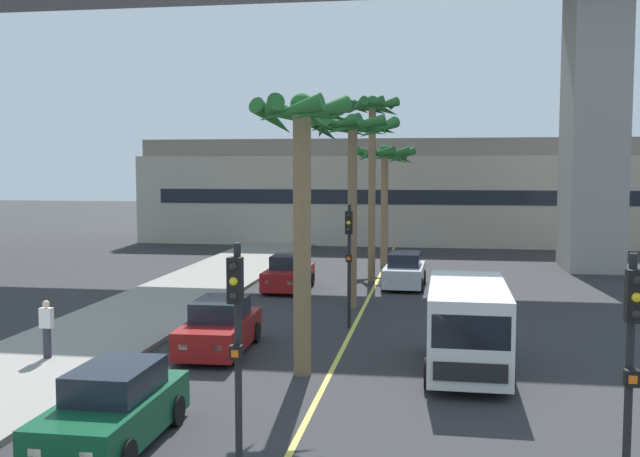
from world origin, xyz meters
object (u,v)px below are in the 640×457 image
car_queue_second (114,409)px  traffic_light_median_near (237,333)px  traffic_light_right_far_corner (631,356)px  palm_tree_near_median (302,162)px  palm_tree_mid_median (385,166)px  palm_tree_far_median (352,144)px  car_queue_third (404,271)px  delivery_van (468,325)px  traffic_light_median_far (349,249)px  car_queue_front (220,328)px  palm_tree_farthest_median (372,132)px  car_queue_fourth (289,274)px  pedestrian_far_along (47,328)px

car_queue_second → traffic_light_median_near: traffic_light_median_near is taller
traffic_light_right_far_corner → palm_tree_near_median: size_ratio=0.57×
car_queue_second → palm_tree_mid_median: size_ratio=0.62×
traffic_light_median_near → palm_tree_far_median: palm_tree_far_median is taller
car_queue_second → car_queue_third: same height
delivery_van → car_queue_second: bearing=-138.4°
traffic_light_median_far → palm_tree_near_median: 6.41m
traffic_light_median_near → palm_tree_mid_median: (0.52, 28.86, 2.81)m
traffic_light_median_near → palm_tree_far_median: 16.89m
delivery_van → palm_tree_near_median: bearing=-168.9°
traffic_light_right_far_corner → palm_tree_mid_median: bearing=100.6°
car_queue_front → palm_tree_mid_median: (3.54, 19.77, 4.80)m
delivery_van → palm_tree_farthest_median: bearing=104.1°
traffic_light_right_far_corner → palm_tree_near_median: (-6.22, 7.65, 2.85)m
car_queue_fourth → palm_tree_mid_median: (3.70, 8.57, 4.80)m
car_queue_front → palm_tree_mid_median: palm_tree_mid_median is taller
delivery_van → traffic_light_median_near: traffic_light_median_near is taller
car_queue_fourth → palm_tree_farthest_median: size_ratio=0.47×
car_queue_front → car_queue_second: size_ratio=1.01×
car_queue_front → palm_tree_near_median: palm_tree_near_median is taller
car_queue_third → car_queue_front: bearing=-111.1°
car_queue_second → traffic_light_right_far_corner: 9.48m
traffic_light_median_far → palm_tree_mid_median: bearing=89.5°
car_queue_fourth → traffic_light_median_near: size_ratio=0.98×
car_queue_second → traffic_light_median_near: bearing=-29.4°
traffic_light_median_near → palm_tree_farthest_median: size_ratio=0.48×
car_queue_front → car_queue_second: same height
traffic_light_median_far → palm_tree_near_median: size_ratio=0.57×
car_queue_third → palm_tree_far_median: 7.96m
car_queue_fourth → delivery_van: (7.28, -12.35, 0.57)m
delivery_van → car_queue_third: bearing=99.1°
car_queue_third → car_queue_fourth: same height
traffic_light_median_far → traffic_light_right_far_corner: bearing=-67.1°
pedestrian_far_along → palm_tree_mid_median: bearing=70.0°
car_queue_third → palm_tree_mid_median: (-1.37, 7.02, 4.80)m
car_queue_front → car_queue_third: bearing=68.9°
car_queue_second → delivery_van: delivery_van is taller
car_queue_fourth → palm_tree_farthest_median: 7.81m
palm_tree_far_median → car_queue_second: bearing=-101.5°
car_queue_third → palm_tree_far_median: bearing=-108.8°
palm_tree_mid_median → palm_tree_far_median: palm_tree_far_median is taller
car_queue_second → palm_tree_farthest_median: size_ratio=0.47×
traffic_light_median_far → palm_tree_mid_median: (0.14, 16.05, 2.81)m
car_queue_third → traffic_light_median_far: traffic_light_median_far is taller
delivery_van → palm_tree_farthest_median: palm_tree_farthest_median is taller
delivery_van → palm_tree_far_median: 10.72m
delivery_van → traffic_light_right_far_corner: bearing=-77.2°
car_queue_fourth → delivery_van: bearing=-59.5°
car_queue_front → traffic_light_right_far_corner: size_ratio=0.99×
car_queue_front → palm_tree_farthest_median: palm_tree_farthest_median is taller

